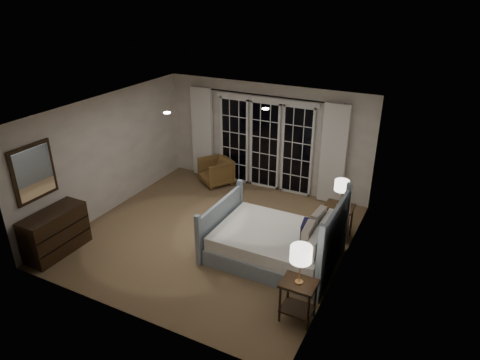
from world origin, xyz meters
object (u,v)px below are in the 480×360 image
at_px(lamp_right, 342,186).
at_px(dresser, 55,232).
at_px(armchair, 216,171).
at_px(bed, 277,243).
at_px(nightstand_right, 338,217).
at_px(nightstand_left, 298,295).
at_px(lamp_left, 301,254).

xyz_separation_m(lamp_right, dresser, (-4.42, -2.81, -0.69)).
relative_size(armchair, dresser, 0.61).
bearing_deg(lamp_right, bed, -123.36).
relative_size(nightstand_right, lamp_right, 1.31).
xyz_separation_m(nightstand_right, armchair, (-3.31, 1.08, -0.13)).
height_order(nightstand_right, armchair, nightstand_right).
xyz_separation_m(nightstand_left, lamp_right, (-0.08, 2.46, 0.67)).
xyz_separation_m(nightstand_right, dresser, (-4.42, -2.81, -0.04)).
distance_m(lamp_left, lamp_right, 2.46).
bearing_deg(armchair, bed, -7.78).
distance_m(bed, armchair, 3.40).
bearing_deg(armchair, lamp_right, 15.91).
bearing_deg(nightstand_left, lamp_right, 91.84).
height_order(nightstand_left, lamp_right, lamp_right).
bearing_deg(lamp_right, nightstand_left, -88.16).
height_order(lamp_left, lamp_right, lamp_left).
bearing_deg(nightstand_right, lamp_left, -88.16).
height_order(nightstand_left, nightstand_right, nightstand_right).
relative_size(nightstand_right, lamp_left, 1.16).
bearing_deg(lamp_left, armchair, 133.77).
bearing_deg(lamp_left, dresser, -175.58).
relative_size(lamp_left, lamp_right, 1.13).
xyz_separation_m(bed, dresser, (-3.65, -1.63, 0.09)).
height_order(nightstand_right, dresser, dresser).
distance_m(nightstand_left, lamp_right, 2.55).
height_order(bed, armchair, bed).
height_order(nightstand_right, lamp_right, lamp_right).
xyz_separation_m(bed, lamp_left, (0.86, -1.28, 0.81)).
bearing_deg(lamp_left, nightstand_left, 0.00).
bearing_deg(nightstand_right, lamp_right, -90.00).
bearing_deg(lamp_right, nightstand_right, 90.00).
bearing_deg(nightstand_left, dresser, -175.58).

